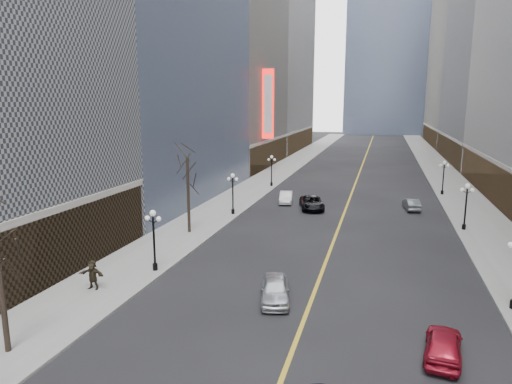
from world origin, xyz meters
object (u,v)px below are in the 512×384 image
Objects in this scene: streetlamp_east_2 at (466,202)px; car_nb_far at (312,203)px; streetlamp_east_3 at (444,174)px; car_sb_far at (411,204)px; car_sb_mid at (443,344)px; car_nb_near at (275,289)px; car_nb_mid at (286,197)px; streetlamp_west_2 at (233,189)px; streetlamp_west_1 at (154,234)px; streetlamp_west_3 at (272,167)px.

streetlamp_east_2 reaches higher than car_nb_far.
streetlamp_east_3 reaches higher than car_sb_far.
car_sb_mid is (-4.64, -42.65, -2.18)m from streetlamp_east_3.
car_nb_near is 29.89m from car_sb_far.
car_nb_mid is at bearing 87.29° from car_nb_near.
car_nb_mid is 14.80m from car_sb_far.
streetlamp_east_3 is at bearing 90.00° from streetlamp_east_2.
streetlamp_east_2 is at bearing 0.00° from streetlamp_west_2.
streetlamp_west_3 is at bearing 90.00° from streetlamp_west_1.
car_nb_near is 1.05× the size of car_sb_mid.
streetlamp_east_3 is at bearing -88.61° from car_sb_mid.
car_nb_far is at bearing 80.39° from car_nb_near.
streetlamp_east_3 reaches higher than car_nb_near.
streetlamp_east_3 is at bearing -122.38° from car_sb_far.
streetlamp_west_1 is (-23.60, -36.00, 0.00)m from streetlamp_east_3.
streetlamp_west_1 is at bearing -11.73° from car_sb_mid.
streetlamp_west_2 reaches higher than car_sb_mid.
streetlamp_east_2 reaches higher than car_nb_mid.
car_nb_near is (9.61, -38.47, -2.15)m from streetlamp_west_3.
streetlamp_east_2 is 1.00× the size of streetlamp_east_3.
streetlamp_west_2 is at bearing -128.33° from car_nb_mid.
streetlamp_west_1 reaches higher than car_sb_far.
streetlamp_east_3 is 42.96m from car_sb_mid.
streetlamp_west_3 is 39.71m from car_nb_near.
streetlamp_west_2 is 31.17m from car_sb_mid.
streetlamp_east_3 is 1.05× the size of car_nb_mid.
streetlamp_east_2 is 25.18m from car_sb_mid.
car_nb_far reaches higher than car_sb_mid.
car_sb_far is at bearing -8.54° from car_nb_mid.
streetlamp_west_3 is at bearing 142.67° from streetlamp_east_2.
car_nb_mid is 1.06× the size of car_sb_far.
car_nb_far reaches higher than car_nb_near.
car_nb_mid is 4.47m from car_nb_far.
car_nb_mid is at bearing -151.95° from streetlamp_east_3.
streetlamp_east_2 and streetlamp_west_3 have the same top height.
streetlamp_west_3 is 1.07× the size of car_sb_mid.
car_nb_near is 25.65m from car_nb_far.
streetlamp_west_1 is 1.00× the size of streetlamp_west_3.
streetlamp_west_3 is 15.29m from car_nb_far.
car_nb_mid is 35.54m from car_sb_mid.
streetlamp_west_1 is at bearing -142.67° from streetlamp_east_2.
streetlamp_west_2 is 22.71m from car_nb_near.
car_nb_far is at bearing -62.14° from car_sb_mid.
car_nb_mid reaches higher than car_sb_far.
car_sb_mid is at bearing -37.37° from car_nb_near.
streetlamp_east_2 is 24.89m from car_nb_near.
car_sb_far is at bearing 58.12° from car_nb_near.
streetlamp_east_2 is at bearing 42.38° from car_nb_near.
streetlamp_east_2 is at bearing 37.33° from streetlamp_west_1.
streetlamp_west_1 is 18.00m from streetlamp_west_2.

